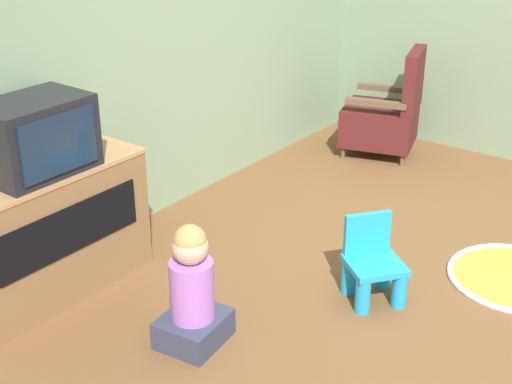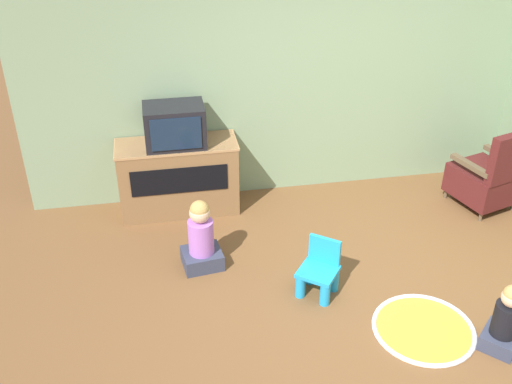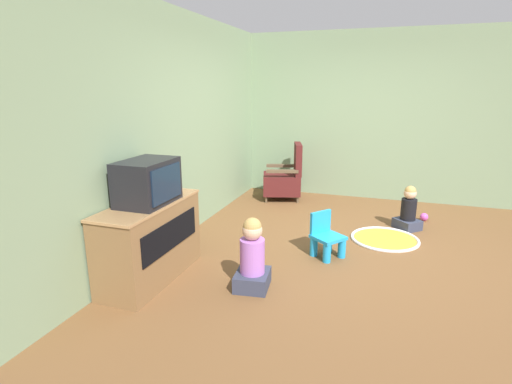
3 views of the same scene
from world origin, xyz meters
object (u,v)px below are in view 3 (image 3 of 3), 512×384
Objects in this scene: yellow_kid_chair at (327,239)px; child_watching_left at (252,258)px; black_armchair at (285,179)px; tv_cabinet at (150,240)px; television at (148,182)px; toy_ball at (424,217)px; child_watching_center at (408,210)px.

child_watching_left is (-0.96, 0.55, 0.10)m from yellow_kid_chair.
black_armchair is 2.36m from yellow_kid_chair.
television is at bearing -90.00° from tv_cabinet.
television reaches higher than tv_cabinet.
child_watching_left is at bearing -172.23° from yellow_kid_chair.
black_armchair is 1.90× the size of yellow_kid_chair.
yellow_kid_chair is at bearing -37.01° from child_watching_left.
child_watching_left is at bearing -82.65° from television.
toy_ball is (-0.46, -2.17, -0.29)m from black_armchair.
black_armchair is 3.11m from child_watching_left.
tv_cabinet reaches higher than child_watching_left.
television is 2.04m from yellow_kid_chair.
black_armchair is (3.20, -0.52, -0.05)m from tv_cabinet.
television is 1.21m from child_watching_left.
toy_ball is at bearing 3.09° from yellow_kid_chair.
tv_cabinet is at bearing 89.90° from child_watching_left.
television reaches higher than child_watching_left.
toy_ball is at bearing -40.03° from child_watching_left.
yellow_kid_chair is 1.51m from child_watching_center.
television is at bearing 90.04° from child_watching_left.
television is 0.63× the size of black_armchair.
tv_cabinet reaches higher than child_watching_center.
child_watching_center is (2.31, -2.45, -0.14)m from tv_cabinet.
black_armchair is (3.20, -0.50, -0.63)m from television.
black_armchair is at bearing -8.88° from television.
black_armchair reaches higher than tv_cabinet.
television reaches higher than black_armchair.
television is at bearing -25.79° from black_armchair.
yellow_kid_chair is (1.09, -1.56, -0.20)m from tv_cabinet.
television is 1.00× the size of child_watching_center.
tv_cabinet is 3.37m from child_watching_center.
toy_ball is (2.74, -2.69, -0.34)m from tv_cabinet.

